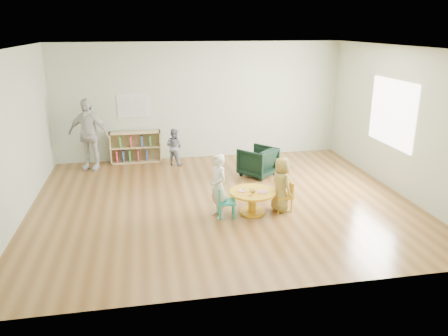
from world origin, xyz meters
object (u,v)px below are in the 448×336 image
adult_caretaker (88,134)px  activity_table (253,198)px  bookshelf (135,147)px  child_right (281,185)px  toddler (174,147)px  kid_chair_left (224,201)px  child_left (218,186)px  kid_chair_right (286,195)px  armchair (258,162)px

adult_caretaker → activity_table: bearing=-25.8°
bookshelf → child_right: child_right is taller
toddler → adult_caretaker: bearing=35.7°
kid_chair_left → activity_table: bearing=104.6°
bookshelf → adult_caretaker: adult_caretaker is taller
activity_table → toddler: 3.29m
child_left → child_right: 1.14m
kid_chair_right → armchair: bearing=1.9°
activity_table → kid_chair_left: (-0.52, -0.07, 0.02)m
kid_chair_right → child_left: (-1.23, -0.05, 0.27)m
kid_chair_right → child_right: 0.22m
child_right → kid_chair_right: bearing=-105.5°
kid_chair_left → adult_caretaker: size_ratio=0.34×
kid_chair_left → armchair: 2.31m
bookshelf → armchair: (2.65, -1.54, -0.05)m
adult_caretaker → kid_chair_left: bearing=-31.8°
activity_table → armchair: 2.04m
child_left → toddler: child_left is taller
kid_chair_right → child_left: bearing=94.1°
toddler → activity_table: bearing=147.0°
child_right → armchair: bearing=-19.1°
bookshelf → child_right: bearing=-53.7°
activity_table → armchair: bearing=72.7°
armchair → adult_caretaker: size_ratio=0.43×
kid_chair_left → toddler: 3.22m
child_left → child_right: child_left is taller
adult_caretaker → child_right: bearing=-21.3°
adult_caretaker → bookshelf: bearing=39.6°
child_left → kid_chair_right: bearing=73.2°
kid_chair_left → child_right: (1.04, 0.08, 0.20)m
armchair → child_left: 2.34m
child_right → kid_chair_left: bearing=78.0°
kid_chair_right → child_right: child_right is taller
kid_chair_right → bookshelf: (-2.65, 3.48, 0.07)m
kid_chair_left → kid_chair_right: size_ratio=1.02×
activity_table → child_right: size_ratio=0.82×
child_left → armchair: bearing=129.2°
kid_chair_right → child_left: child_left is taller
kid_chair_right → toddler: bearing=31.2°
child_right → bookshelf: bearing=19.9°
child_right → toddler: size_ratio=1.13×
child_left → child_right: bearing=73.3°
kid_chair_left → bookshelf: (-1.52, 3.56, 0.07)m
activity_table → kid_chair_right: size_ratio=1.49×
kid_chair_right → armchair: (-0.00, 1.93, 0.03)m
kid_chair_right → toddler: size_ratio=0.62×
toddler → kid_chair_left: bearing=137.8°
child_right → adult_caretaker: adult_caretaker is taller
child_right → toddler: 3.49m
bookshelf → child_right: (2.56, -3.48, 0.13)m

